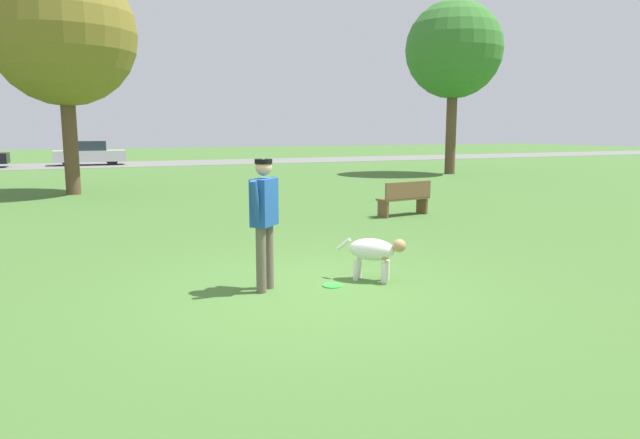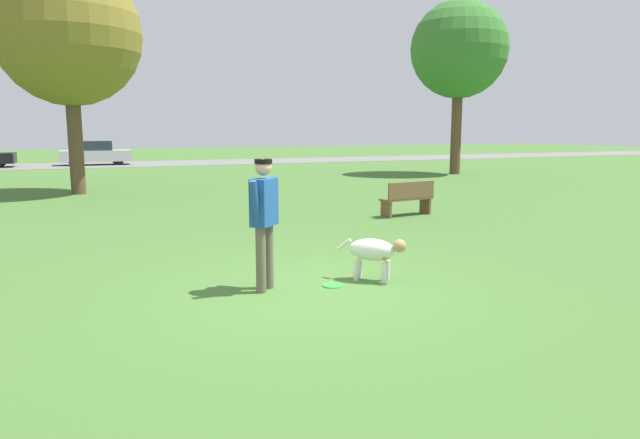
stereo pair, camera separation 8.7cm
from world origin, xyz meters
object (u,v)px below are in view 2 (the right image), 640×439
person (264,213)px  dog (375,251)px  park_bench (408,197)px  tree_mid_center (68,34)px  frisbee (333,285)px  tree_far_right (459,50)px  parked_car_silver (95,153)px

person → dog: bearing=-51.0°
park_bench → tree_mid_center: bearing=-57.3°
person → tree_mid_center: size_ratio=0.24×
person → frisbee: 1.36m
dog → frisbee: (-0.65, -0.03, -0.41)m
dog → tree_mid_center: (-3.72, 13.31, 4.60)m
dog → park_bench: size_ratio=0.54×
dog → tree_far_right: tree_far_right is taller
tree_far_right → tree_mid_center: (-16.42, -2.19, -0.64)m
person → park_bench: (5.18, 4.85, -0.57)m
frisbee → tree_far_right: 21.25m
tree_far_right → tree_mid_center: size_ratio=1.09×
dog → frisbee: 0.77m
person → dog: size_ratio=2.19×
dog → tree_far_right: bearing=95.9°
person → tree_mid_center: (-2.18, 13.16, 4.01)m
dog → parked_car_silver: parked_car_silver is taller
tree_far_right → parked_car_silver: 21.34m
tree_far_right → park_bench: bearing=-130.8°
park_bench → person: bearing=34.3°
dog → parked_car_silver: 29.53m
tree_far_right → parked_car_silver: tree_far_right is taller
tree_far_right → parked_car_silver: size_ratio=1.99×
tree_mid_center → parked_car_silver: 16.70m
person → frisbee: size_ratio=6.37×
frisbee → parked_car_silver: 29.52m
parked_car_silver → park_bench: parked_car_silver is taller
frisbee → park_bench: bearing=49.6°
tree_mid_center → parked_car_silver: bearing=86.4°
parked_car_silver → dog: bearing=-83.7°
person → dog: (1.54, -0.15, -0.60)m
person → parked_car_silver: (-1.16, 29.26, -0.33)m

